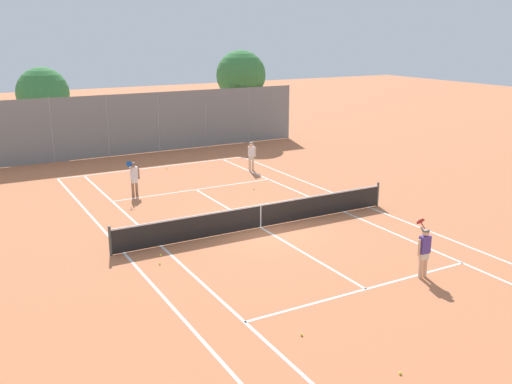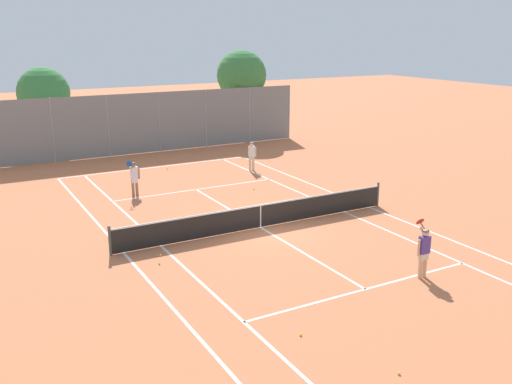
# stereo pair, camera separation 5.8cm
# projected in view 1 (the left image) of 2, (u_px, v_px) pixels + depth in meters

# --- Properties ---
(ground_plane) EXTENTS (120.00, 120.00, 0.00)m
(ground_plane) POSITION_uv_depth(u_px,v_px,m) (261.00, 227.00, 22.49)
(ground_plane) COLOR #C67047
(court_line_markings) EXTENTS (11.10, 23.90, 0.01)m
(court_line_markings) POSITION_uv_depth(u_px,v_px,m) (261.00, 227.00, 22.49)
(court_line_markings) COLOR silver
(court_line_markings) RESTS_ON ground
(tennis_net) EXTENTS (12.00, 0.10, 1.07)m
(tennis_net) POSITION_uv_depth(u_px,v_px,m) (261.00, 215.00, 22.35)
(tennis_net) COLOR #474C47
(tennis_net) RESTS_ON ground
(player_near_side) EXTENTS (0.67, 0.73, 1.77)m
(player_near_side) POSITION_uv_depth(u_px,v_px,m) (424.00, 250.00, 17.71)
(player_near_side) COLOR #D8A884
(player_near_side) RESTS_ON ground
(player_far_left) EXTENTS (0.75, 0.72, 1.77)m
(player_far_left) POSITION_uv_depth(u_px,v_px,m) (134.00, 176.00, 26.61)
(player_far_left) COLOR #936B4C
(player_far_left) RESTS_ON ground
(player_far_right) EXTENTS (0.53, 0.47, 1.60)m
(player_far_right) POSITION_uv_depth(u_px,v_px,m) (251.00, 155.00, 31.40)
(player_far_right) COLOR beige
(player_far_right) RESTS_ON ground
(loose_tennis_ball_0) EXTENTS (0.07, 0.07, 0.07)m
(loose_tennis_ball_0) POSITION_uv_depth(u_px,v_px,m) (302.00, 335.00, 14.48)
(loose_tennis_ball_0) COLOR #D1DB33
(loose_tennis_ball_0) RESTS_ON ground
(loose_tennis_ball_1) EXTENTS (0.07, 0.07, 0.07)m
(loose_tennis_ball_1) POSITION_uv_depth(u_px,v_px,m) (161.00, 255.00, 19.61)
(loose_tennis_ball_1) COLOR #D1DB33
(loose_tennis_ball_1) RESTS_ON ground
(loose_tennis_ball_2) EXTENTS (0.07, 0.07, 0.07)m
(loose_tennis_ball_2) POSITION_uv_depth(u_px,v_px,m) (160.00, 264.00, 18.90)
(loose_tennis_ball_2) COLOR #D1DB33
(loose_tennis_ball_2) RESTS_ON ground
(loose_tennis_ball_3) EXTENTS (0.07, 0.07, 0.07)m
(loose_tennis_ball_3) POSITION_uv_depth(u_px,v_px,m) (254.00, 189.00, 27.84)
(loose_tennis_ball_3) COLOR #D1DB33
(loose_tennis_ball_3) RESTS_ON ground
(loose_tennis_ball_4) EXTENTS (0.07, 0.07, 0.07)m
(loose_tennis_ball_4) POSITION_uv_depth(u_px,v_px,m) (167.00, 169.00, 31.91)
(loose_tennis_ball_4) COLOR #D1DB33
(loose_tennis_ball_4) RESTS_ON ground
(loose_tennis_ball_5) EXTENTS (0.07, 0.07, 0.07)m
(loose_tennis_ball_5) POSITION_uv_depth(u_px,v_px,m) (400.00, 373.00, 12.85)
(loose_tennis_ball_5) COLOR #D1DB33
(loose_tennis_ball_5) RESTS_ON ground
(back_fence) EXTENTS (22.88, 0.08, 3.81)m
(back_fence) POSITION_uv_depth(u_px,v_px,m) (134.00, 124.00, 35.39)
(back_fence) COLOR gray
(back_fence) RESTS_ON ground
(tree_behind_left) EXTENTS (3.25, 3.25, 5.34)m
(tree_behind_left) POSITION_uv_depth(u_px,v_px,m) (43.00, 95.00, 35.75)
(tree_behind_left) COLOR brown
(tree_behind_left) RESTS_ON ground
(tree_behind_right) EXTENTS (3.48, 3.48, 6.22)m
(tree_behind_right) POSITION_uv_depth(u_px,v_px,m) (240.00, 77.00, 40.04)
(tree_behind_right) COLOR brown
(tree_behind_right) RESTS_ON ground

